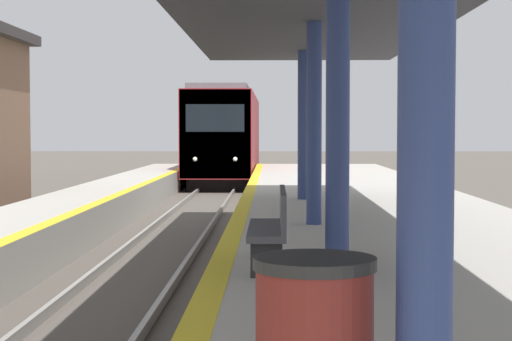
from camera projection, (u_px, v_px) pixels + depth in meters
The scene contains 2 objects.
train at pixel (227, 136), 41.75m from camera, with size 2.87×16.84×4.37m.
bench at pixel (273, 225), 10.16m from camera, with size 0.44×1.92×0.92m.
Camera 1 is at (2.29, -1.39, 2.48)m, focal length 60.00 mm.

